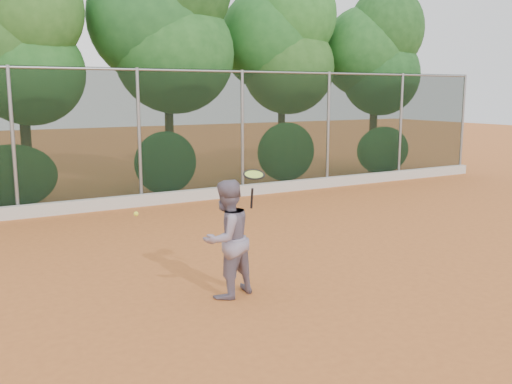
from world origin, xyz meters
TOP-DOWN VIEW (x-y plane):
  - ground at (0.00, 0.00)m, footprint 80.00×80.00m
  - concrete_curb at (0.00, 6.82)m, footprint 24.00×0.20m
  - tennis_player at (-1.13, -0.13)m, footprint 0.98×0.87m
  - chainlink_fence at (-0.00, 7.00)m, footprint 24.09×0.09m
  - foliage_backdrop at (-0.55, 8.98)m, footprint 23.70×3.63m
  - tennis_racket at (-0.76, -0.27)m, footprint 0.39×0.39m
  - tennis_ball_in_flight at (-2.36, 0.09)m, footprint 0.07×0.07m

SIDE VIEW (x-z plane):
  - ground at x=0.00m, z-range 0.00..0.00m
  - concrete_curb at x=0.00m, z-range 0.00..0.30m
  - tennis_player at x=-1.13m, z-range 0.00..1.69m
  - tennis_ball_in_flight at x=-2.36m, z-range 1.27..1.33m
  - tennis_racket at x=-0.76m, z-range 1.44..2.00m
  - chainlink_fence at x=0.00m, z-range 0.11..3.61m
  - foliage_backdrop at x=-0.55m, z-range 0.63..8.18m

